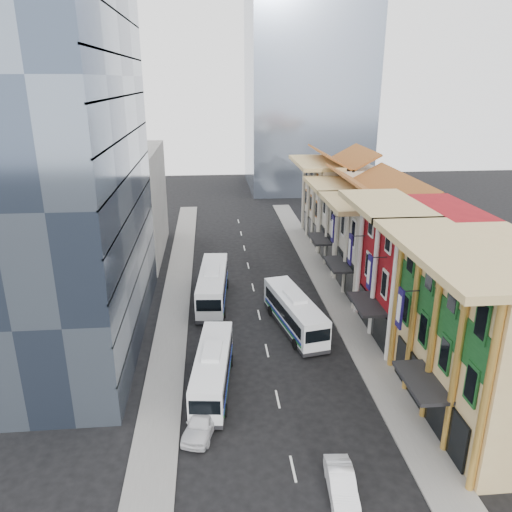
{
  "coord_description": "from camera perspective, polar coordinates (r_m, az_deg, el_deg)",
  "views": [
    {
      "loc": [
        -4.46,
        -22.8,
        22.25
      ],
      "look_at": [
        -0.22,
        22.95,
        5.92
      ],
      "focal_mm": 35.0,
      "sensor_mm": 36.0,
      "label": 1
    }
  ],
  "objects": [
    {
      "name": "bus_right",
      "position": [
        46.93,
        4.41,
        -6.37
      ],
      "size": [
        4.68,
        11.32,
        3.54
      ],
      "primitive_type": null,
      "rotation": [
        0.0,
        0.0,
        0.2
      ],
      "color": "white",
      "rests_on": "ground"
    },
    {
      "name": "shophouse_red",
      "position": [
        46.78,
        18.33,
        -1.8
      ],
      "size": [
        8.0,
        10.0,
        12.0
      ],
      "primitive_type": "cube",
      "color": "maroon",
      "rests_on": "ground"
    },
    {
      "name": "bus_left_near",
      "position": [
        38.66,
        -4.98,
        -12.69
      ],
      "size": [
        3.56,
        10.58,
        3.33
      ],
      "primitive_type": null,
      "rotation": [
        0.0,
        0.0,
        -0.11
      ],
      "color": "white",
      "rests_on": "ground"
    },
    {
      "name": "office_tower",
      "position": [
        44.23,
        -21.95,
        8.74
      ],
      "size": [
        12.0,
        26.0,
        30.0
      ],
      "primitive_type": "cube",
      "color": "#39455A",
      "rests_on": "ground"
    },
    {
      "name": "shophouse_cream_near",
      "position": [
        55.39,
        14.46,
        0.78
      ],
      "size": [
        8.0,
        9.0,
        10.0
      ],
      "primitive_type": "cube",
      "color": "beige",
      "rests_on": "ground"
    },
    {
      "name": "ground",
      "position": [
        32.17,
        4.57,
        -24.28
      ],
      "size": [
        200.0,
        200.0,
        0.0
      ],
      "primitive_type": "plane",
      "color": "black",
      "rests_on": "ground"
    },
    {
      "name": "bus_left_far",
      "position": [
        52.62,
        -4.96,
        -3.29
      ],
      "size": [
        3.62,
        11.85,
        3.75
      ],
      "primitive_type": null,
      "rotation": [
        0.0,
        0.0,
        -0.08
      ],
      "color": "silver",
      "rests_on": "ground"
    },
    {
      "name": "sidewalk_right",
      "position": [
        51.64,
        9.83,
        -6.18
      ],
      "size": [
        3.0,
        90.0,
        0.15
      ],
      "primitive_type": "cube",
      "color": "slate",
      "rests_on": "ground"
    },
    {
      "name": "shophouse_cream_mid",
      "position": [
        63.54,
        11.82,
        3.39
      ],
      "size": [
        8.0,
        9.0,
        10.0
      ],
      "primitive_type": "cube",
      "color": "beige",
      "rests_on": "ground"
    },
    {
      "name": "shophouse_tan",
      "position": [
        37.12,
        25.52,
        -8.48
      ],
      "size": [
        8.0,
        14.0,
        12.0
      ],
      "primitive_type": "cube",
      "color": "tan",
      "rests_on": "ground"
    },
    {
      "name": "sidewalk_left",
      "position": [
        50.15,
        -9.43,
        -6.96
      ],
      "size": [
        3.0,
        90.0,
        0.15
      ],
      "primitive_type": "cube",
      "color": "slate",
      "rests_on": "ground"
    },
    {
      "name": "office_block_far",
      "position": [
        67.56,
        -15.07,
        5.85
      ],
      "size": [
        10.0,
        18.0,
        14.0
      ],
      "primitive_type": "cube",
      "color": "gray",
      "rests_on": "ground"
    },
    {
      "name": "sedan_left",
      "position": [
        35.09,
        -6.2,
        -18.31
      ],
      "size": [
        3.07,
        4.89,
        1.55
      ],
      "primitive_type": "imported",
      "rotation": [
        0.0,
        0.0,
        -0.29
      ],
      "color": "silver",
      "rests_on": "ground"
    },
    {
      "name": "shophouse_cream_far",
      "position": [
        73.17,
        9.51,
        6.06
      ],
      "size": [
        8.0,
        12.0,
        11.0
      ],
      "primitive_type": "cube",
      "color": "beige",
      "rests_on": "ground"
    },
    {
      "name": "sedan_right",
      "position": [
        31.32,
        9.73,
        -24.27
      ],
      "size": [
        1.77,
        4.29,
        1.39
      ],
      "primitive_type": "imported",
      "rotation": [
        0.0,
        0.0,
        -0.07
      ],
      "color": "white",
      "rests_on": "ground"
    }
  ]
}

